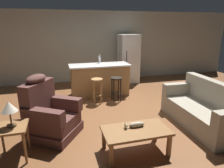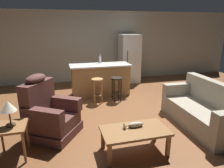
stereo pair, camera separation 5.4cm
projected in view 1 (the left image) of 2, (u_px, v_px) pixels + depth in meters
The scene contains 13 objects.
ground_plane at pixel (111, 112), 4.97m from camera, with size 12.00×12.00×0.00m.
back_wall at pixel (90, 47), 7.50m from camera, with size 12.00×0.05×2.60m.
coffee_table at pixel (136, 132), 3.30m from camera, with size 1.10×0.60×0.42m.
fish_figurine at pixel (135, 125), 3.34m from camera, with size 0.34×0.10×0.10m.
couch at pixel (204, 110), 4.24m from camera, with size 0.88×1.92×0.94m.
recliner_near_lamp at pixel (50, 115), 3.82m from camera, with size 1.16×1.16×1.20m.
end_table at pixel (11, 132), 3.11m from camera, with size 0.48×0.48×0.56m.
table_lamp at pixel (9, 108), 3.01m from camera, with size 0.24×0.24×0.41m.
kitchen_island at pixel (100, 80), 6.09m from camera, with size 1.80×0.70×0.95m.
bar_stool_left at pixel (97, 86), 5.45m from camera, with size 0.32×0.32×0.68m.
bar_stool_right at pixel (116, 85), 5.59m from camera, with size 0.32×0.32×0.68m.
refrigerator at pixel (128, 59), 7.43m from camera, with size 0.70×0.69×1.76m.
bottle_tall_green at pixel (100, 59), 6.18m from camera, with size 0.07×0.07×0.29m.
Camera 1 is at (-1.21, -4.42, 2.06)m, focal length 32.00 mm.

